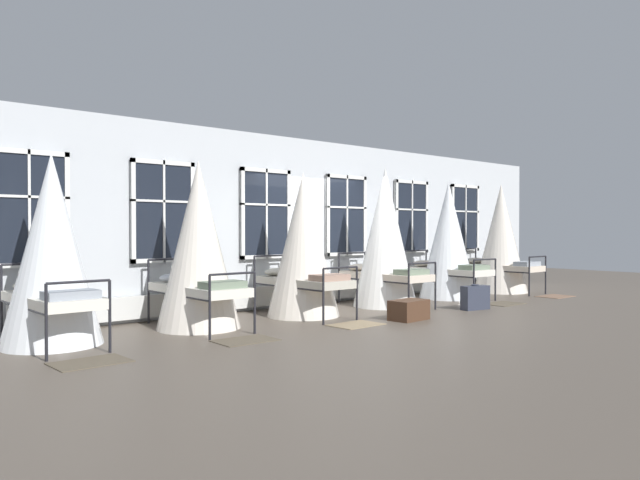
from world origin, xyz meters
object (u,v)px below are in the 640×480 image
Objects in this scene: cot_second at (199,247)px; cot_fourth at (385,239)px; cot_first at (52,252)px; travel_trunk at (409,310)px; cot_third at (303,247)px; cot_sixth at (501,240)px; suitcase_dark at (475,298)px; cot_fifth at (448,242)px.

cot_fourth is at bearing -90.49° from cot_second.
cot_first is 3.84× the size of travel_trunk.
cot_fourth is 2.12m from travel_trunk.
cot_third is 0.92× the size of cot_fourth.
cot_fourth is at bearing -90.40° from cot_third.
cot_fourth reaches higher than cot_sixth.
cot_second is 0.98× the size of cot_sixth.
suitcase_dark is (4.92, -1.44, -0.99)m from cot_second.
cot_fifth is 2.00m from cot_sixth.
cot_second is 3.53m from travel_trunk.
cot_sixth is (6.07, 0.06, 0.05)m from cot_third.
suitcase_dark is at bearing -103.21° from cot_first.
cot_second is at bearing 92.13° from cot_fifth.
cot_first is at bearing 89.04° from cot_third.
travel_trunk is at bearing 147.02° from cot_fourth.
cot_fourth is (2.03, -0.00, 0.11)m from cot_third.
cot_fourth is 4.18× the size of travel_trunk.
cot_fifth is at bearing 88.96° from cot_sixth.
cot_fourth is 4.05m from cot_sixth.
cot_sixth reaches higher than cot_first.
cot_first reaches higher than cot_third.
cot_fifth is (2.05, 0.07, -0.08)m from cot_fourth.
suitcase_dark is 0.92× the size of travel_trunk.
cot_second is 1.00× the size of cot_fifth.
cot_sixth reaches higher than cot_fifth.
cot_second is 5.22m from suitcase_dark.
cot_second is (2.07, -0.04, 0.03)m from cot_first.
cot_second reaches higher than cot_first.
cot_first reaches higher than suitcase_dark.
travel_trunk is (-3.05, -1.55, -1.05)m from cot_fifth.
cot_fifth is at bearing -89.42° from cot_third.
cot_fourth reaches higher than suitcase_dark.
cot_fourth reaches higher than cot_third.
cot_fourth is at bearing 89.98° from cot_sixth.
cot_fourth is at bearing 93.47° from cot_fifth.
cot_fourth is 2.00m from suitcase_dark.
cot_sixth reaches higher than cot_second.
cot_first is at bearing 90.72° from cot_fourth.
cot_third is (2.00, -0.01, -0.03)m from cot_second.
cot_fifth is 3.93× the size of travel_trunk.
cot_first is 5.41m from travel_trunk.
cot_third is at bearing -90.57° from cot_second.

